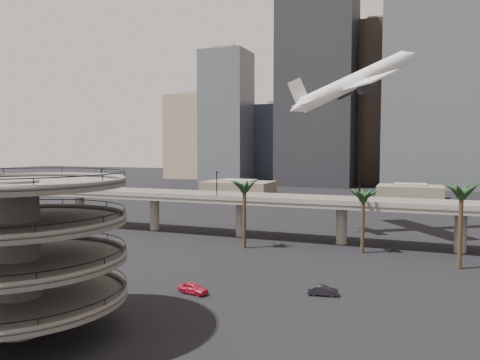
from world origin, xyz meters
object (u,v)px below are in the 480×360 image
at_px(parking_ramp, 18,242).
at_px(airborne_jet, 354,82).
at_px(car_a, 193,288).
at_px(overpass, 289,206).
at_px(car_b, 323,291).

bearing_deg(parking_ramp, airborne_jet, 71.61).
bearing_deg(car_a, overpass, 9.59).
bearing_deg(car_b, car_a, 97.71).
height_order(parking_ramp, airborne_jet, airborne_jet).
distance_m(parking_ramp, airborne_jet, 80.31).
distance_m(parking_ramp, car_b, 37.59).
height_order(overpass, airborne_jet, airborne_jet).
xyz_separation_m(parking_ramp, overpass, (13.00, 59.00, -2.50)).
xyz_separation_m(overpass, airborne_jet, (11.13, 13.58, 26.99)).
bearing_deg(airborne_jet, car_b, -120.67).
xyz_separation_m(airborne_jet, car_a, (-13.39, -53.82, -33.59)).
xyz_separation_m(overpass, car_b, (14.13, -34.65, -6.68)).
bearing_deg(parking_ramp, car_a, 60.22).
distance_m(overpass, car_a, 40.84).
relative_size(parking_ramp, car_b, 5.51).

